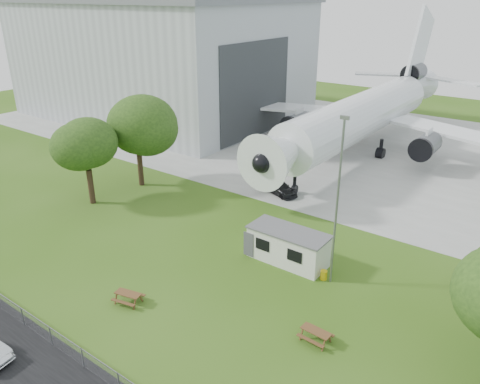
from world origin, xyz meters
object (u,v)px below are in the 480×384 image
Objects in this scene: airliner at (366,112)px; picnic_east at (315,341)px; hangar at (162,57)px; site_cabin at (288,246)px; picnic_west at (129,303)px.

picnic_east is (12.30, -35.86, -5.27)m from airliner.
site_cabin is (42.25, -29.22, -8.09)m from hangar.
hangar is at bearing 146.03° from picnic_east.
site_cabin is at bearing 134.29° from picnic_east.
hangar is 36.21m from airliner.
airliner is at bearing 77.91° from picnic_west.
site_cabin reaches higher than picnic_west.
site_cabin is 3.75× the size of picnic_east.
hangar reaches higher than picnic_east.
picnic_east is at bearing -36.72° from hangar.
hangar is 60.95m from picnic_east.
site_cabin is 9.16m from picnic_east.
hangar reaches higher than airliner.
airliner is (35.97, -0.14, -4.14)m from hangar.
site_cabin is at bearing -77.80° from airliner.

